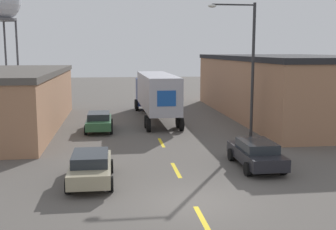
{
  "coord_description": "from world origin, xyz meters",
  "views": [
    {
      "loc": [
        -3.09,
        -15.7,
        5.98
      ],
      "look_at": [
        0.31,
        10.07,
        1.98
      ],
      "focal_mm": 45.0,
      "sensor_mm": 36.0,
      "label": 1
    }
  ],
  "objects": [
    {
      "name": "parked_car_left_far",
      "position": [
        -4.16,
        15.73,
        0.76
      ],
      "size": [
        2.02,
        4.59,
        1.41
      ],
      "color": "#2D5B38",
      "rests_on": "ground_plane"
    },
    {
      "name": "parked_car_left_near",
      "position": [
        -4.16,
        3.16,
        0.76
      ],
      "size": [
        2.02,
        4.59,
        1.41
      ],
      "color": "tan",
      "rests_on": "ground_plane"
    },
    {
      "name": "street_lamp",
      "position": [
        5.95,
        11.83,
        5.29
      ],
      "size": [
        3.26,
        0.32,
        9.1
      ],
      "color": "#2D2D30",
      "rests_on": "ground_plane"
    },
    {
      "name": "parked_car_right_near",
      "position": [
        4.16,
        4.58,
        0.76
      ],
      "size": [
        2.02,
        4.59,
        1.41
      ],
      "color": "black",
      "rests_on": "ground_plane"
    },
    {
      "name": "ground_plane",
      "position": [
        0.0,
        0.0,
        0.0
      ],
      "size": [
        160.0,
        160.0,
        0.0
      ],
      "primitive_type": "plane",
      "color": "#56514C"
    },
    {
      "name": "semi_truck",
      "position": [
        0.62,
        20.93,
        2.38
      ],
      "size": [
        3.01,
        14.16,
        3.99
      ],
      "rotation": [
        0.0,
        0.0,
        0.02
      ],
      "color": "navy",
      "rests_on": "ground_plane"
    },
    {
      "name": "warehouse_right",
      "position": [
        13.31,
        21.02,
        2.77
      ],
      "size": [
        12.31,
        24.84,
        5.53
      ],
      "color": "#9E7051",
      "rests_on": "ground_plane"
    },
    {
      "name": "road_centerline",
      "position": [
        0.0,
        4.62,
        0.0
      ],
      "size": [
        0.2,
        15.59,
        0.01
      ],
      "color": "yellow",
      "rests_on": "ground_plane"
    }
  ]
}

